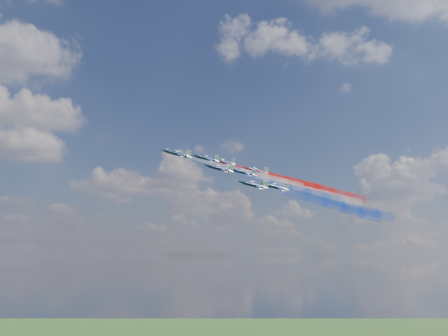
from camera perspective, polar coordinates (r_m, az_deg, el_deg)
jet_lead at (r=178.21m, az=-4.82°, el=1.44°), size 12.29×10.27×7.67m
trail_lead at (r=185.84m, az=2.47°, el=-0.50°), size 40.93×10.57×12.24m
jet_inner_left at (r=172.93m, az=-0.45°, el=-0.08°), size 12.29×10.27×7.67m
trail_inner_left at (r=182.45m, az=6.81°, el=-1.98°), size 40.93×10.57×12.24m
jet_inner_right at (r=188.37m, az=-1.81°, el=0.96°), size 12.29×10.27×7.67m
trail_inner_right at (r=197.15m, az=4.96°, el=-0.85°), size 40.93×10.57×12.24m
jet_outer_left at (r=166.61m, az=3.08°, el=-1.77°), size 12.29×10.27×7.67m
trail_outer_left at (r=177.68m, az=10.37°, el=-3.62°), size 40.93×10.57×12.24m
jet_center_third at (r=182.88m, az=2.02°, el=-0.47°), size 12.29×10.27×7.67m
trail_center_third at (r=193.31m, az=8.77°, el=-2.25°), size 40.93×10.57×12.24m
jet_outer_right at (r=199.65m, az=-0.06°, el=0.63°), size 12.29×10.27×7.67m
trail_outer_right at (r=209.06m, az=6.26°, el=-1.07°), size 40.93×10.57×12.24m
jet_rear_left at (r=178.00m, az=5.35°, el=-1.97°), size 12.29×10.27×7.67m
trail_rear_left at (r=189.82m, az=12.06°, el=-3.69°), size 40.93×10.57×12.24m
jet_rear_right at (r=196.87m, az=3.35°, el=-0.30°), size 12.29×10.27×7.67m
trail_rear_right at (r=207.67m, az=9.57°, el=-1.96°), size 40.93×10.57×12.24m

